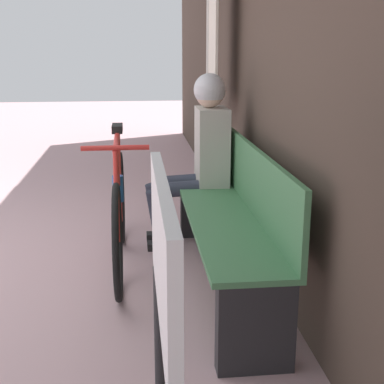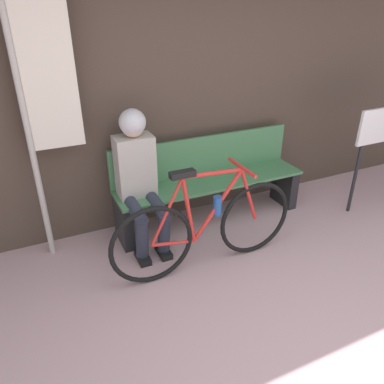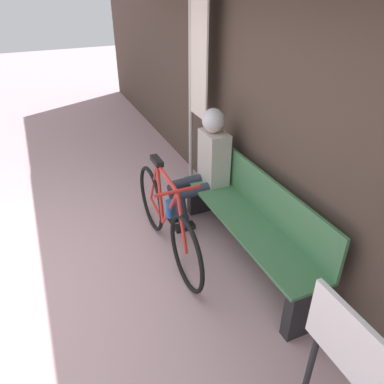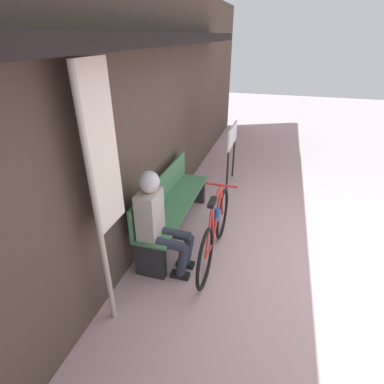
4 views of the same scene
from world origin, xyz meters
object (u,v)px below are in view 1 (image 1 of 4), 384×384
Objects in this scene: banner_pole at (212,38)px; signboard at (164,289)px; park_bench_near at (232,221)px; bicycle at (119,212)px; person_seated at (200,149)px.

banner_pole is 3.35m from signboard.
bicycle is (-0.38, -0.69, -0.04)m from park_bench_near.
signboard is at bearing -10.30° from banner_pole.
banner_pole is at bearing 177.18° from park_bench_near.
park_bench_near is at bearing 8.04° from person_seated.
banner_pole is 2.14× the size of signboard.
person_seated is at bearing -14.99° from banner_pole.
banner_pole is at bearing 169.70° from signboard.
bicycle is at bearing -56.88° from person_seated.
signboard reaches higher than bicycle.
park_bench_near is 0.79m from bicycle.
bicycle is 0.69× the size of banner_pole.
person_seated is 1.05m from banner_pole.
park_bench_near is 1.91m from signboard.
banner_pole reaches higher than person_seated.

